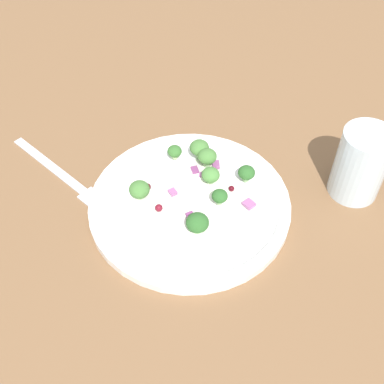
# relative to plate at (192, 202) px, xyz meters

# --- Properties ---
(ground_plane) EXTENTS (1.80, 1.80, 0.02)m
(ground_plane) POSITION_rel_plate_xyz_m (0.00, 0.02, -0.02)
(ground_plane) COLOR brown
(plate) EXTENTS (0.26, 0.26, 0.02)m
(plate) POSITION_rel_plate_xyz_m (0.00, 0.00, 0.00)
(plate) COLOR white
(plate) RESTS_ON ground_plane
(dressing_pool) EXTENTS (0.15, 0.15, 0.00)m
(dressing_pool) POSITION_rel_plate_xyz_m (-0.00, 0.00, 0.00)
(dressing_pool) COLOR white
(dressing_pool) RESTS_ON plate
(broccoli_floret_0) EXTENTS (0.03, 0.03, 0.03)m
(broccoli_floret_0) POSITION_rel_plate_xyz_m (-0.06, -0.05, 0.02)
(broccoli_floret_0) COLOR #8EB77A
(broccoli_floret_0) RESTS_ON plate
(broccoli_floret_1) EXTENTS (0.02, 0.02, 0.02)m
(broccoli_floret_1) POSITION_rel_plate_xyz_m (-0.02, 0.03, 0.02)
(broccoli_floret_1) COLOR #8EB77A
(broccoli_floret_1) RESTS_ON plate
(broccoli_floret_2) EXTENTS (0.03, 0.03, 0.03)m
(broccoli_floret_2) POSITION_rel_plate_xyz_m (0.05, -0.05, 0.02)
(broccoli_floret_2) COLOR #8EB77A
(broccoli_floret_2) RESTS_ON plate
(broccoli_floret_3) EXTENTS (0.02, 0.02, 0.02)m
(broccoli_floret_3) POSITION_rel_plate_xyz_m (-0.04, -0.01, 0.02)
(broccoli_floret_3) COLOR #8EB77A
(broccoli_floret_3) RESTS_ON plate
(broccoli_floret_4) EXTENTS (0.03, 0.03, 0.03)m
(broccoli_floret_4) POSITION_rel_plate_xyz_m (-0.05, -0.03, 0.02)
(broccoli_floret_4) COLOR #8EB77A
(broccoli_floret_4) RESTS_ON plate
(broccoli_floret_5) EXTENTS (0.02, 0.02, 0.02)m
(broccoli_floret_5) POSITION_rel_plate_xyz_m (-0.07, 0.02, 0.02)
(broccoli_floret_5) COLOR #8EB77A
(broccoli_floret_5) RESTS_ON plate
(broccoli_floret_6) EXTENTS (0.03, 0.03, 0.03)m
(broccoli_floret_6) POSITION_rel_plate_xyz_m (0.03, 0.04, 0.02)
(broccoli_floret_6) COLOR #9EC684
(broccoli_floret_6) RESTS_ON plate
(broccoli_floret_7) EXTENTS (0.02, 0.02, 0.02)m
(broccoli_floret_7) POSITION_rel_plate_xyz_m (-0.03, -0.07, 0.02)
(broccoli_floret_7) COLOR #ADD18E
(broccoli_floret_7) RESTS_ON plate
(cranberry_0) EXTENTS (0.01, 0.01, 0.01)m
(cranberry_0) POSITION_rel_plate_xyz_m (0.04, -0.01, 0.01)
(cranberry_0) COLOR maroon
(cranberry_0) RESTS_ON plate
(cranberry_1) EXTENTS (0.01, 0.01, 0.01)m
(cranberry_1) POSITION_rel_plate_xyz_m (0.03, -0.05, 0.01)
(cranberry_1) COLOR #4C0A14
(cranberry_1) RESTS_ON plate
(cranberry_2) EXTENTS (0.01, 0.01, 0.01)m
(cranberry_2) POSITION_rel_plate_xyz_m (-0.05, 0.03, 0.01)
(cranberry_2) COLOR #4C0A14
(cranberry_2) RESTS_ON plate
(onion_bit_0) EXTENTS (0.01, 0.01, 0.00)m
(onion_bit_0) POSITION_rel_plate_xyz_m (-0.05, 0.06, 0.01)
(onion_bit_0) COLOR #A35B93
(onion_bit_0) RESTS_ON plate
(onion_bit_1) EXTENTS (0.02, 0.02, 0.00)m
(onion_bit_1) POSITION_rel_plate_xyz_m (-0.06, -0.02, 0.01)
(onion_bit_1) COLOR #934C84
(onion_bit_1) RESTS_ON plate
(onion_bit_2) EXTENTS (0.01, 0.01, 0.00)m
(onion_bit_2) POSITION_rel_plate_xyz_m (-0.04, -0.03, 0.01)
(onion_bit_2) COLOR #843D75
(onion_bit_2) RESTS_ON plate
(onion_bit_3) EXTENTS (0.01, 0.01, 0.00)m
(onion_bit_3) POSITION_rel_plate_xyz_m (0.01, -0.02, 0.01)
(onion_bit_3) COLOR #A35B93
(onion_bit_3) RESTS_ON plate
(onion_bit_4) EXTENTS (0.01, 0.01, 0.00)m
(onion_bit_4) POSITION_rel_plate_xyz_m (-0.04, -0.02, 0.01)
(onion_bit_4) COLOR #A35B93
(onion_bit_4) RESTS_ON plate
(onion_bit_5) EXTENTS (0.01, 0.02, 0.00)m
(onion_bit_5) POSITION_rel_plate_xyz_m (0.02, 0.02, 0.01)
(onion_bit_5) COLOR #843D75
(onion_bit_5) RESTS_ON plate
(fork) EXTENTS (0.04, 0.19, 0.01)m
(fork) POSITION_rel_plate_xyz_m (0.10, -0.16, -0.01)
(fork) COLOR silver
(fork) RESTS_ON ground_plane
(water_glass) EXTENTS (0.06, 0.06, 0.10)m
(water_glass) POSITION_rel_plate_xyz_m (-0.18, 0.12, 0.04)
(water_glass) COLOR silver
(water_glass) RESTS_ON ground_plane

